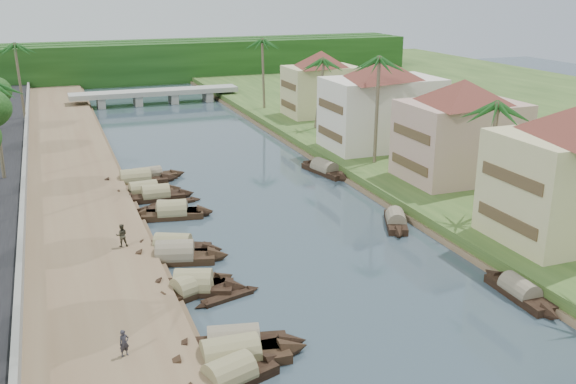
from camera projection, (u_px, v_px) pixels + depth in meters
name	position (u px, v px, depth m)	size (l,w,h in m)	color
ground	(331.00, 277.00, 44.84)	(220.00, 220.00, 0.00)	#31404A
left_bank	(75.00, 209.00, 57.12)	(10.00, 180.00, 0.80)	brown
right_bank	(416.00, 168.00, 68.83)	(16.00, 180.00, 1.20)	#2C491D
retaining_wall	(23.00, 204.00, 55.41)	(0.40, 180.00, 1.10)	gray
treeline	(132.00, 62.00, 132.51)	(120.00, 14.00, 8.00)	black
bridge	(155.00, 94.00, 108.32)	(28.00, 4.00, 2.40)	gray
building_mid	(461.00, 129.00, 62.11)	(14.11, 14.11, 9.70)	tan
building_far	(382.00, 103.00, 74.14)	(15.59, 15.59, 10.20)	beige
building_distant	(321.00, 83.00, 92.42)	(12.62, 12.62, 9.20)	#C6BB85
sampan_1	(230.00, 377.00, 32.71)	(7.31, 3.74, 2.14)	black
sampan_2	(231.00, 357.00, 34.42)	(9.07, 2.35, 2.35)	black
sampan_3	(234.00, 345.00, 35.62)	(8.63, 3.52, 2.27)	black
sampan_4	(192.00, 289.00, 42.18)	(7.11, 3.97, 2.03)	black
sampan_5	(194.00, 286.00, 42.52)	(7.45, 4.22, 2.32)	black
sampan_6	(175.00, 256.00, 47.18)	(8.34, 3.95, 2.41)	black
sampan_7	(173.00, 247.00, 48.84)	(7.82, 4.85, 2.12)	black
sampan_8	(172.00, 213.00, 56.05)	(7.66, 3.02, 2.30)	black
sampan_9	(172.00, 211.00, 56.59)	(7.40, 4.33, 1.93)	black
sampan_10	(144.00, 192.00, 61.74)	(7.70, 2.08, 2.12)	black
sampan_11	(156.00, 196.00, 60.59)	(7.54, 2.05, 2.16)	black
sampan_12	(148.00, 176.00, 66.64)	(8.38, 2.27, 2.00)	black
sampan_13	(136.00, 180.00, 65.28)	(8.83, 2.23, 2.38)	black
sampan_14	(519.00, 292.00, 41.76)	(1.75, 7.68, 1.90)	black
sampan_15	(396.00, 221.00, 54.20)	(4.14, 6.92, 1.91)	black
sampan_16	(325.00, 170.00, 69.07)	(3.41, 8.87, 2.14)	black
canoe_1	(228.00, 298.00, 41.65)	(4.95, 2.10, 0.80)	black
canoe_2	(173.00, 203.00, 59.46)	(5.59, 1.52, 0.80)	black
palm_1	(496.00, 107.00, 50.82)	(3.20, 3.20, 10.76)	brown
palm_2	(379.00, 61.00, 65.64)	(3.20, 3.20, 12.58)	brown
palm_3	(318.00, 62.00, 82.68)	(3.20, 3.20, 10.43)	brown
palm_7	(263.00, 42.00, 95.91)	(3.20, 3.20, 11.81)	brown
palm_8	(16.00, 46.00, 87.80)	(3.20, 3.20, 11.68)	brown
tree_6	(414.00, 102.00, 77.05)	(5.04, 5.04, 6.90)	brown
person_near	(124.00, 343.00, 33.68)	(0.55, 0.36, 1.50)	#28262E
person_far	(122.00, 235.00, 47.72)	(0.85, 0.67, 1.76)	#353225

